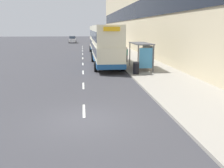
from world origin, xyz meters
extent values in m
plane|color=#38383D|center=(0.00, 0.00, 0.00)|extent=(220.00, 220.00, 0.00)
cube|color=gray|center=(6.50, 38.50, 0.07)|extent=(5.00, 93.00, 0.14)
cube|color=#C6B793|center=(10.50, 38.50, 7.60)|extent=(3.00, 93.00, 15.21)
cube|color=black|center=(8.96, 38.50, 6.84)|extent=(0.12, 89.28, 2.74)
cube|color=silver|center=(0.00, 1.29, 0.01)|extent=(0.12, 2.00, 0.01)
cube|color=silver|center=(0.00, 6.79, 0.01)|extent=(0.12, 2.00, 0.01)
cube|color=silver|center=(0.00, 12.29, 0.01)|extent=(0.12, 2.00, 0.01)
cube|color=silver|center=(0.00, 17.79, 0.01)|extent=(0.12, 2.00, 0.01)
cube|color=silver|center=(0.00, 23.29, 0.01)|extent=(0.12, 2.00, 0.01)
cube|color=silver|center=(0.00, 28.79, 0.01)|extent=(0.12, 2.00, 0.01)
cube|color=silver|center=(0.00, 34.29, 0.01)|extent=(0.12, 2.00, 0.01)
cube|color=silver|center=(0.00, 39.79, 0.01)|extent=(0.12, 2.00, 0.01)
cube|color=silver|center=(0.00, 45.29, 0.01)|extent=(0.12, 2.00, 0.01)
cube|color=#4C4C51|center=(5.60, 13.03, 2.58)|extent=(1.60, 4.20, 0.08)
cylinder|color=#4C4C51|center=(4.90, 11.03, 1.34)|extent=(0.10, 0.10, 2.40)
cylinder|color=#4C4C51|center=(4.90, 15.03, 1.34)|extent=(0.10, 0.10, 2.40)
cylinder|color=#4C4C51|center=(6.30, 11.03, 1.34)|extent=(0.10, 0.10, 2.40)
cylinder|color=#4C4C51|center=(6.30, 15.03, 1.34)|extent=(0.10, 0.10, 2.40)
cube|color=#99A8B2|center=(6.27, 13.03, 1.46)|extent=(0.04, 3.68, 1.92)
cube|color=#3F8CBF|center=(5.60, 11.09, 1.39)|extent=(1.19, 0.10, 1.82)
cube|color=maroon|center=(5.85, 13.03, 0.59)|extent=(0.36, 2.80, 0.08)
cube|color=beige|center=(2.48, 15.93, 1.43)|extent=(2.55, 10.85, 1.85)
cube|color=beige|center=(2.48, 15.93, 3.33)|extent=(2.50, 10.53, 1.95)
cube|color=#1E518C|center=(2.48, 15.93, 0.72)|extent=(2.58, 10.91, 0.45)
cube|color=#2D3847|center=(2.48, 15.93, 1.79)|extent=(2.58, 10.20, 0.81)
cube|color=#2D3847|center=(2.48, 15.93, 3.23)|extent=(2.55, 10.20, 0.94)
cube|color=yellow|center=(2.48, 10.52, 3.95)|extent=(1.40, 0.08, 0.36)
cylinder|color=black|center=(1.20, 19.62, 0.50)|extent=(0.30, 1.00, 1.00)
cylinder|color=black|center=(3.75, 19.62, 0.50)|extent=(0.30, 1.00, 1.00)
cylinder|color=black|center=(1.20, 12.56, 0.50)|extent=(0.30, 1.00, 1.00)
cylinder|color=black|center=(3.75, 12.56, 0.50)|extent=(0.30, 1.00, 1.00)
cube|color=beige|center=(2.62, 29.05, 1.43)|extent=(2.55, 10.47, 1.85)
cube|color=beige|center=(2.62, 29.05, 3.33)|extent=(2.50, 10.16, 1.95)
cube|color=#1E518C|center=(2.62, 29.05, 0.72)|extent=(2.58, 10.52, 0.45)
cube|color=#2D3847|center=(2.62, 29.05, 1.79)|extent=(2.58, 9.84, 0.81)
cube|color=#2D3847|center=(2.62, 29.05, 3.23)|extent=(2.55, 9.84, 0.94)
cube|color=yellow|center=(2.62, 23.83, 3.95)|extent=(1.40, 0.08, 0.36)
cylinder|color=black|center=(1.35, 32.61, 0.50)|extent=(0.30, 1.00, 1.00)
cylinder|color=black|center=(3.90, 32.61, 0.50)|extent=(0.30, 1.00, 1.00)
cylinder|color=black|center=(1.35, 25.80, 0.50)|extent=(0.30, 1.00, 1.00)
cylinder|color=black|center=(3.90, 25.80, 0.50)|extent=(0.30, 1.00, 1.00)
cube|color=silver|center=(-2.63, 58.22, 0.71)|extent=(1.77, 3.90, 0.83)
cube|color=#2D3847|center=(-2.63, 58.42, 1.46)|extent=(1.55, 1.87, 0.68)
cylinder|color=black|center=(-1.74, 57.01, 0.30)|extent=(0.20, 0.60, 0.60)
cylinder|color=black|center=(-3.51, 57.01, 0.30)|extent=(0.20, 0.60, 0.60)
cylinder|color=black|center=(-1.74, 59.43, 0.30)|extent=(0.20, 0.60, 0.60)
cylinder|color=black|center=(-3.51, 59.43, 0.30)|extent=(0.20, 0.60, 0.60)
cylinder|color=#23232D|center=(5.03, 17.80, 0.55)|extent=(0.28, 0.28, 0.81)
cylinder|color=#337260|center=(5.03, 17.80, 1.29)|extent=(0.34, 0.34, 0.68)
sphere|color=tan|center=(5.03, 17.80, 1.74)|extent=(0.22, 0.22, 0.22)
cylinder|color=#23232D|center=(6.74, 17.73, 0.55)|extent=(0.28, 0.28, 0.83)
cylinder|color=#337260|center=(6.74, 17.73, 1.32)|extent=(0.35, 0.35, 0.69)
sphere|color=tan|center=(6.74, 17.73, 1.77)|extent=(0.22, 0.22, 0.22)
cylinder|color=black|center=(4.55, 10.19, 0.61)|extent=(0.52, 0.52, 0.95)
cylinder|color=#2D2D33|center=(4.55, 10.19, 1.14)|extent=(0.55, 0.55, 0.10)
camera|label=1|loc=(0.01, -10.65, 4.07)|focal=40.00mm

